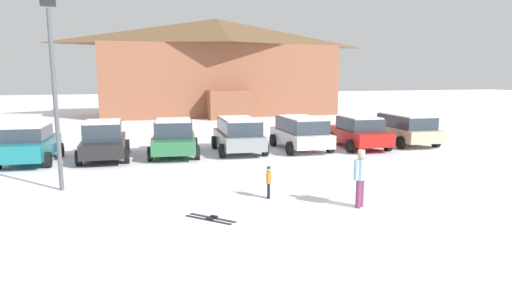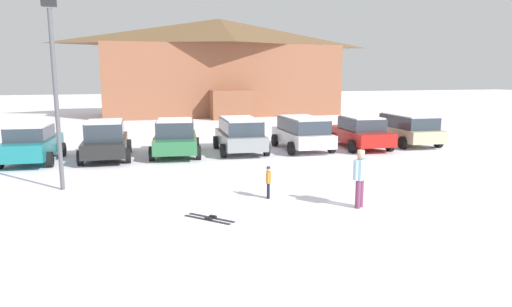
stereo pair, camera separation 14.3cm
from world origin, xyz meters
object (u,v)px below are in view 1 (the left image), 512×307
Objects in this scene: parked_beige_suv at (405,128)px; skier_adult_in_blue_parka at (361,175)px; parked_green_coupe at (174,137)px; ski_lodge at (217,66)px; parked_white_suv at (301,132)px; parked_teal_hatchback at (30,144)px; parked_red_sedan at (358,132)px; lamp_post at (54,87)px; skier_child_in_orange_jacket at (269,180)px; parked_black_sedan at (104,140)px; pair_of_skis at (211,219)px; parked_grey_wagon at (239,134)px.

skier_adult_in_blue_parka is (-8.24, -9.84, 0.06)m from parked_beige_suv.
parked_green_coupe is 10.73m from skier_adult_in_blue_parka.
ski_lodge is 4.89× the size of parked_white_suv.
parked_red_sedan is (15.40, -0.40, -0.01)m from parked_teal_hatchback.
lamp_post is (-10.57, -5.23, 2.47)m from parked_white_suv.
skier_adult_in_blue_parka reaches higher than parked_white_suv.
lamp_post is (-10.80, -26.48, -1.04)m from ski_lodge.
parked_black_sedan is at bearing 121.06° from skier_child_in_orange_jacket.
parked_black_sedan is 2.71× the size of skier_adult_in_blue_parka.
parked_white_suv is 11.65m from pair_of_skis.
parked_teal_hatchback is 12.36m from parked_white_suv.
parked_white_suv is 2.64× the size of skier_adult_in_blue_parka.
skier_adult_in_blue_parka reaches higher than parked_teal_hatchback.
parked_grey_wagon is at bearing 177.06° from parked_white_suv.
skier_adult_in_blue_parka is (-2.40, -31.03, -3.46)m from ski_lodge.
parked_black_sedan reaches higher than parked_teal_hatchback.
parked_green_coupe is at bearing 112.49° from skier_adult_in_blue_parka.
parked_green_coupe is at bearing -0.71° from parked_black_sedan.
parked_black_sedan is 0.99× the size of parked_beige_suv.
parked_red_sedan reaches higher than skier_child_in_orange_jacket.
parked_red_sedan is 2.69× the size of skier_adult_in_blue_parka.
skier_child_in_orange_jacket is (-4.59, -29.37, -3.84)m from ski_lodge.
parked_black_sedan is at bearing -114.46° from ski_lodge.
parked_red_sedan is at bearing 46.59° from skier_child_in_orange_jacket.
parked_green_coupe is (-6.50, -21.11, -3.55)m from ski_lodge.
ski_lodge reaches higher than parked_white_suv.
parked_white_suv is (3.17, -0.16, -0.01)m from parked_grey_wagon.
ski_lodge is at bearing 80.85° from parked_grey_wagon.
parked_black_sedan reaches higher than skier_adult_in_blue_parka.
parked_teal_hatchback is at bearing 179.58° from parked_white_suv.
lamp_post is at bearing -160.09° from parked_red_sedan.
pair_of_skis is at bearing -135.48° from parked_red_sedan.
pair_of_skis is at bearing -142.26° from parked_beige_suv.
lamp_post is at bearing -153.66° from parked_white_suv.
pair_of_skis is at bearing -144.07° from skier_child_in_orange_jacket.
lamp_post is (1.80, -5.32, 2.53)m from parked_teal_hatchback.
parked_white_suv reaches higher than parked_red_sedan.
parked_black_sedan is 6.19m from parked_grey_wagon.
parked_grey_wagon reaches higher than parked_teal_hatchback.
skier_child_in_orange_jacket is (-7.40, -7.82, -0.27)m from parked_red_sedan.
parked_green_coupe is (3.08, -0.04, -0.01)m from parked_black_sedan.
parked_green_coupe is 0.97× the size of parked_beige_suv.
skier_child_in_orange_jacket is at bearing -76.96° from parked_green_coupe.
parked_white_suv is at bearing -0.42° from parked_teal_hatchback.
parked_beige_suv is (9.23, -0.11, -0.02)m from parked_grey_wagon.
pair_of_skis is (-6.70, -30.89, -4.38)m from ski_lodge.
lamp_post reaches higher than parked_red_sedan.
parked_black_sedan is 1.01× the size of parked_red_sedan.
skier_child_in_orange_jacket reaches higher than pair_of_skis.
ski_lodge reaches higher than lamp_post.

